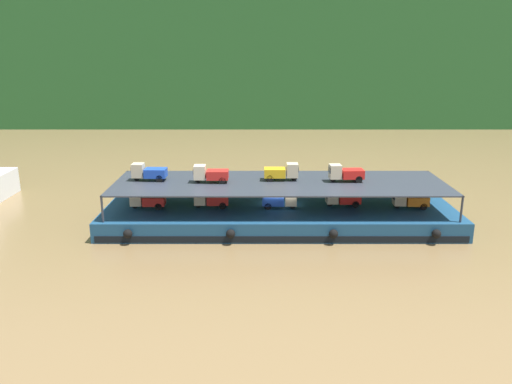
{
  "coord_description": "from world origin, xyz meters",
  "views": [
    {
      "loc": [
        -1.88,
        -39.09,
        13.65
      ],
      "look_at": [
        -1.75,
        0.0,
        2.7
      ],
      "focal_mm": 35.76,
      "sensor_mm": 36.0,
      "label": 1
    }
  ],
  "objects_px": {
    "mini_truck_upper_fore": "(280,172)",
    "mini_truck_lower_fore": "(341,198)",
    "cargo_barge": "(278,215)",
    "mini_truck_lower_stern": "(145,200)",
    "mini_truck_upper_bow": "(344,173)",
    "mini_truck_lower_mid": "(279,200)",
    "mini_truck_lower_bow": "(408,200)",
    "mini_truck_upper_stern": "(147,172)",
    "mini_truck_upper_mid": "(209,174)",
    "mini_truck_lower_aft": "(209,199)"
  },
  "relations": [
    {
      "from": "mini_truck_upper_fore",
      "to": "mini_truck_lower_fore",
      "type": "bearing_deg",
      "value": -6.51
    },
    {
      "from": "cargo_barge",
      "to": "mini_truck_lower_stern",
      "type": "relative_size",
      "value": 10.12
    },
    {
      "from": "mini_truck_upper_bow",
      "to": "mini_truck_lower_stern",
      "type": "bearing_deg",
      "value": -177.25
    },
    {
      "from": "mini_truck_lower_stern",
      "to": "mini_truck_upper_fore",
      "type": "distance_m",
      "value": 10.94
    },
    {
      "from": "mini_truck_lower_stern",
      "to": "mini_truck_lower_mid",
      "type": "height_order",
      "value": "same"
    },
    {
      "from": "mini_truck_lower_mid",
      "to": "mini_truck_lower_bow",
      "type": "distance_m",
      "value": 10.25
    },
    {
      "from": "mini_truck_upper_stern",
      "to": "mini_truck_upper_mid",
      "type": "distance_m",
      "value": 5.05
    },
    {
      "from": "mini_truck_upper_mid",
      "to": "mini_truck_lower_fore",
      "type": "bearing_deg",
      "value": 0.75
    },
    {
      "from": "cargo_barge",
      "to": "mini_truck_upper_bow",
      "type": "distance_m",
      "value": 6.28
    },
    {
      "from": "mini_truck_lower_fore",
      "to": "mini_truck_lower_aft",
      "type": "bearing_deg",
      "value": -178.01
    },
    {
      "from": "mini_truck_lower_aft",
      "to": "mini_truck_lower_bow",
      "type": "xyz_separation_m",
      "value": [
        15.81,
        -0.21,
        0.0
      ]
    },
    {
      "from": "mini_truck_lower_bow",
      "to": "cargo_barge",
      "type": "bearing_deg",
      "value": 177.64
    },
    {
      "from": "mini_truck_lower_bow",
      "to": "mini_truck_lower_aft",
      "type": "bearing_deg",
      "value": 179.23
    },
    {
      "from": "mini_truck_lower_aft",
      "to": "cargo_barge",
      "type": "bearing_deg",
      "value": 2.23
    },
    {
      "from": "mini_truck_lower_mid",
      "to": "mini_truck_lower_fore",
      "type": "relative_size",
      "value": 1.0
    },
    {
      "from": "mini_truck_lower_aft",
      "to": "mini_truck_upper_fore",
      "type": "bearing_deg",
      "value": 9.18
    },
    {
      "from": "mini_truck_lower_mid",
      "to": "mini_truck_upper_fore",
      "type": "height_order",
      "value": "mini_truck_upper_fore"
    },
    {
      "from": "mini_truck_lower_mid",
      "to": "mini_truck_lower_fore",
      "type": "distance_m",
      "value": 5.02
    },
    {
      "from": "cargo_barge",
      "to": "mini_truck_lower_bow",
      "type": "xyz_separation_m",
      "value": [
        10.31,
        -0.43,
        1.44
      ]
    },
    {
      "from": "mini_truck_lower_aft",
      "to": "mini_truck_lower_mid",
      "type": "relative_size",
      "value": 0.99
    },
    {
      "from": "mini_truck_upper_stern",
      "to": "mini_truck_upper_bow",
      "type": "distance_m",
      "value": 15.73
    },
    {
      "from": "cargo_barge",
      "to": "mini_truck_upper_stern",
      "type": "relative_size",
      "value": 10.03
    },
    {
      "from": "mini_truck_lower_fore",
      "to": "mini_truck_upper_fore",
      "type": "height_order",
      "value": "mini_truck_upper_fore"
    },
    {
      "from": "mini_truck_lower_stern",
      "to": "mini_truck_lower_bow",
      "type": "height_order",
      "value": "same"
    },
    {
      "from": "mini_truck_lower_stern",
      "to": "mini_truck_upper_bow",
      "type": "bearing_deg",
      "value": 2.75
    },
    {
      "from": "mini_truck_upper_bow",
      "to": "mini_truck_upper_mid",
      "type": "bearing_deg",
      "value": -178.46
    },
    {
      "from": "mini_truck_lower_fore",
      "to": "mini_truck_upper_stern",
      "type": "xyz_separation_m",
      "value": [
        -15.54,
        0.49,
        2.0
      ]
    },
    {
      "from": "cargo_barge",
      "to": "mini_truck_upper_stern",
      "type": "bearing_deg",
      "value": 176.52
    },
    {
      "from": "mini_truck_lower_bow",
      "to": "mini_truck_upper_bow",
      "type": "height_order",
      "value": "mini_truck_upper_bow"
    },
    {
      "from": "mini_truck_lower_stern",
      "to": "mini_truck_lower_bow",
      "type": "distance_m",
      "value": 20.81
    },
    {
      "from": "cargo_barge",
      "to": "mini_truck_upper_fore",
      "type": "relative_size",
      "value": 10.13
    },
    {
      "from": "mini_truck_lower_aft",
      "to": "mini_truck_upper_stern",
      "type": "bearing_deg",
      "value": 170.31
    },
    {
      "from": "mini_truck_upper_fore",
      "to": "mini_truck_upper_bow",
      "type": "relative_size",
      "value": 0.98
    },
    {
      "from": "mini_truck_lower_aft",
      "to": "mini_truck_lower_mid",
      "type": "distance_m",
      "value": 5.56
    },
    {
      "from": "mini_truck_lower_bow",
      "to": "mini_truck_lower_fore",
      "type": "bearing_deg",
      "value": 173.73
    },
    {
      "from": "mini_truck_lower_mid",
      "to": "mini_truck_lower_bow",
      "type": "xyz_separation_m",
      "value": [
        10.25,
        -0.03,
        0.0
      ]
    },
    {
      "from": "mini_truck_lower_mid",
      "to": "mini_truck_upper_mid",
      "type": "height_order",
      "value": "mini_truck_upper_mid"
    },
    {
      "from": "cargo_barge",
      "to": "mini_truck_upper_fore",
      "type": "xyz_separation_m",
      "value": [
        0.19,
        0.71,
        3.44
      ]
    },
    {
      "from": "cargo_barge",
      "to": "mini_truck_upper_stern",
      "type": "distance_m",
      "value": 11.06
    },
    {
      "from": "mini_truck_lower_stern",
      "to": "mini_truck_upper_stern",
      "type": "relative_size",
      "value": 0.99
    },
    {
      "from": "mini_truck_lower_mid",
      "to": "mini_truck_upper_bow",
      "type": "distance_m",
      "value": 5.6
    },
    {
      "from": "mini_truck_lower_mid",
      "to": "mini_truck_upper_fore",
      "type": "distance_m",
      "value": 2.29
    },
    {
      "from": "mini_truck_upper_fore",
      "to": "mini_truck_upper_mid",
      "type": "bearing_deg",
      "value": -173.04
    },
    {
      "from": "mini_truck_lower_fore",
      "to": "mini_truck_upper_mid",
      "type": "bearing_deg",
      "value": -179.25
    },
    {
      "from": "mini_truck_lower_stern",
      "to": "mini_truck_upper_stern",
      "type": "height_order",
      "value": "mini_truck_upper_stern"
    },
    {
      "from": "mini_truck_lower_bow",
      "to": "mini_truck_upper_mid",
      "type": "bearing_deg",
      "value": 178.41
    },
    {
      "from": "mini_truck_lower_aft",
      "to": "mini_truck_lower_fore",
      "type": "distance_m",
      "value": 10.56
    },
    {
      "from": "mini_truck_lower_stern",
      "to": "mini_truck_upper_bow",
      "type": "height_order",
      "value": "mini_truck_upper_bow"
    },
    {
      "from": "mini_truck_lower_fore",
      "to": "mini_truck_upper_stern",
      "type": "distance_m",
      "value": 15.68
    },
    {
      "from": "mini_truck_lower_fore",
      "to": "mini_truck_upper_bow",
      "type": "bearing_deg",
      "value": 38.53
    }
  ]
}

